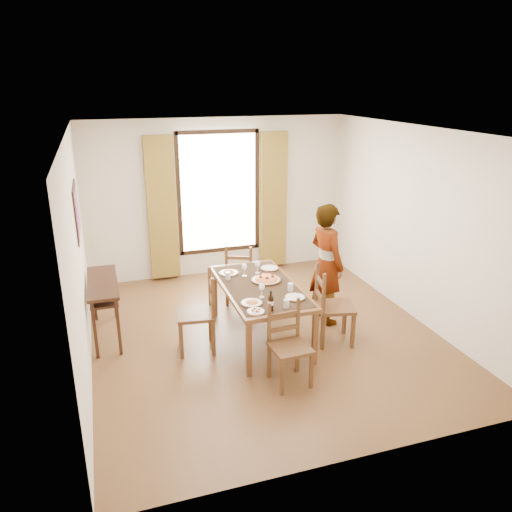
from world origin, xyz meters
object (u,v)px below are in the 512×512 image
object	(u,v)px
console_table	(103,289)
dining_table	(260,290)
man	(326,264)
pasta_platter	(266,277)

from	to	relation	value
console_table	dining_table	bearing A→B (deg)	-18.72
man	pasta_platter	size ratio (longest dim) A/B	4.29
pasta_platter	man	bearing A→B (deg)	5.62
dining_table	man	xyz separation A→B (m)	(1.04, 0.20, 0.17)
dining_table	pasta_platter	world-z (taller)	pasta_platter
console_table	pasta_platter	xyz separation A→B (m)	(2.07, -0.55, 0.12)
man	pasta_platter	bearing A→B (deg)	82.75
dining_table	pasta_platter	distance (m)	0.21
dining_table	console_table	bearing A→B (deg)	161.28
man	pasta_platter	distance (m)	0.92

